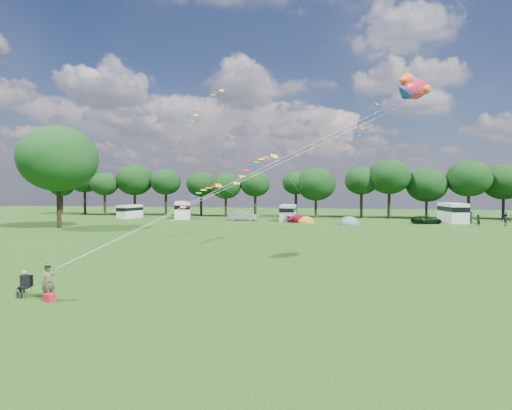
% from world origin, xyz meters
% --- Properties ---
extents(ground_plane, '(180.00, 180.00, 0.00)m').
position_xyz_m(ground_plane, '(0.00, 0.00, 0.00)').
color(ground_plane, black).
rests_on(ground_plane, ground).
extents(tree_line, '(102.98, 10.98, 10.27)m').
position_xyz_m(tree_line, '(5.30, 54.99, 6.35)').
color(tree_line, black).
rests_on(tree_line, ground).
extents(big_tree, '(10.00, 10.00, 13.28)m').
position_xyz_m(big_tree, '(-30.00, 28.00, 9.02)').
color(big_tree, black).
rests_on(big_tree, ground).
extents(car_b, '(4.52, 2.07, 1.54)m').
position_xyz_m(car_b, '(-9.53, 45.54, 0.77)').
color(car_b, gray).
rests_on(car_b, ground).
extents(car_c, '(4.15, 2.13, 1.20)m').
position_xyz_m(car_c, '(0.01, 43.34, 0.60)').
color(car_c, '#BA193A').
rests_on(car_c, ground).
extents(car_d, '(4.76, 3.05, 1.20)m').
position_xyz_m(car_d, '(18.39, 44.44, 0.60)').
color(car_d, black).
rests_on(car_d, ground).
extents(campervan_a, '(2.95, 5.03, 2.31)m').
position_xyz_m(campervan_a, '(-29.65, 46.53, 1.24)').
color(campervan_a, silver).
rests_on(campervan_a, ground).
extents(campervan_b, '(4.34, 6.47, 2.93)m').
position_xyz_m(campervan_b, '(-20.43, 47.52, 1.57)').
color(campervan_b, white).
rests_on(campervan_b, ground).
extents(campervan_c, '(2.33, 5.31, 2.58)m').
position_xyz_m(campervan_c, '(-2.13, 45.76, 1.39)').
color(campervan_c, '#B3B4B5').
rests_on(campervan_c, ground).
extents(campervan_d, '(3.32, 6.29, 2.95)m').
position_xyz_m(campervan_d, '(22.76, 47.60, 1.58)').
color(campervan_d, silver).
rests_on(campervan_d, ground).
extents(tent_orange, '(2.60, 2.85, 2.03)m').
position_xyz_m(tent_orange, '(1.03, 42.16, 0.02)').
color(tent_orange, '#BC6C1C').
rests_on(tent_orange, ground).
extents(tent_greyblue, '(3.15, 3.45, 2.34)m').
position_xyz_m(tent_greyblue, '(7.22, 40.81, 0.02)').
color(tent_greyblue, '#515E6E').
rests_on(tent_greyblue, ground).
extents(awning_navy, '(3.38, 3.06, 1.74)m').
position_xyz_m(awning_navy, '(23.77, 46.72, 0.87)').
color(awning_navy, black).
rests_on(awning_navy, ground).
extents(kite_flyer, '(0.71, 0.71, 1.66)m').
position_xyz_m(kite_flyer, '(-7.41, -4.19, 0.83)').
color(kite_flyer, '#4F4E2F').
rests_on(kite_flyer, ground).
extents(camp_chair, '(0.60, 0.61, 1.26)m').
position_xyz_m(camp_chair, '(-8.98, -3.78, 0.75)').
color(camp_chair, '#99999E').
rests_on(camp_chair, ground).
extents(kite_bag, '(0.59, 0.49, 0.36)m').
position_xyz_m(kite_bag, '(-7.21, -4.40, 0.18)').
color(kite_bag, red).
rests_on(kite_bag, ground).
extents(fish_kite, '(2.84, 3.45, 1.91)m').
position_xyz_m(fish_kite, '(9.99, 5.41, 11.16)').
color(fish_kite, red).
rests_on(fish_kite, ground).
extents(streamer_kite_a, '(3.41, 5.60, 5.78)m').
position_xyz_m(streamer_kite_a, '(-10.46, 30.54, 16.07)').
color(streamer_kite_a, '#FFAE1B').
rests_on(streamer_kite_a, ground).
extents(streamer_kite_b, '(4.37, 4.74, 3.83)m').
position_xyz_m(streamer_kite_b, '(-8.39, 20.73, 4.40)').
color(streamer_kite_b, '#D39500').
rests_on(streamer_kite_b, ground).
extents(streamer_kite_c, '(3.23, 4.99, 2.82)m').
position_xyz_m(streamer_kite_c, '(-1.13, 15.62, 7.38)').
color(streamer_kite_c, '#C7D311').
rests_on(streamer_kite_c, ground).
extents(walker_a, '(0.89, 0.76, 1.57)m').
position_xyz_m(walker_a, '(24.64, 42.10, 0.78)').
color(walker_a, black).
rests_on(walker_a, ground).
extents(walker_b, '(1.25, 0.73, 1.83)m').
position_xyz_m(walker_b, '(28.25, 42.40, 0.91)').
color(walker_b, black).
rests_on(walker_b, ground).
extents(streamer_kite_d, '(2.54, 5.06, 4.26)m').
position_xyz_m(streamer_kite_d, '(9.01, 26.54, 13.36)').
color(streamer_kite_d, yellow).
rests_on(streamer_kite_d, ground).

